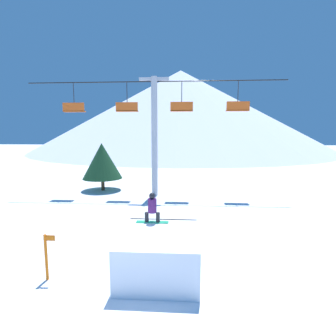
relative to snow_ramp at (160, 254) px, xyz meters
name	(u,v)px	position (x,y,z in m)	size (l,w,h in m)	color
ground_plane	(136,288)	(-0.73, -0.97, -0.79)	(220.00, 220.00, 0.00)	white
mountain_ridge	(180,111)	(-0.73, 72.18, 11.12)	(85.39, 85.39, 23.84)	silver
snow_ramp	(160,254)	(0.00, 0.00, 0.00)	(2.84, 3.20, 1.59)	white
snowboarder	(152,208)	(-0.41, 1.13, 1.41)	(1.32, 0.36, 1.25)	#1E9E6B
chairlift	(154,127)	(-1.65, 12.46, 4.94)	(20.98, 0.50, 9.75)	#B2B2B7
pine_tree_near	(102,161)	(-6.67, 14.13, 1.93)	(3.58, 3.58, 4.35)	#4C3823
trail_marker	(46,256)	(-3.98, -0.66, 0.11)	(0.41, 0.10, 1.69)	orange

